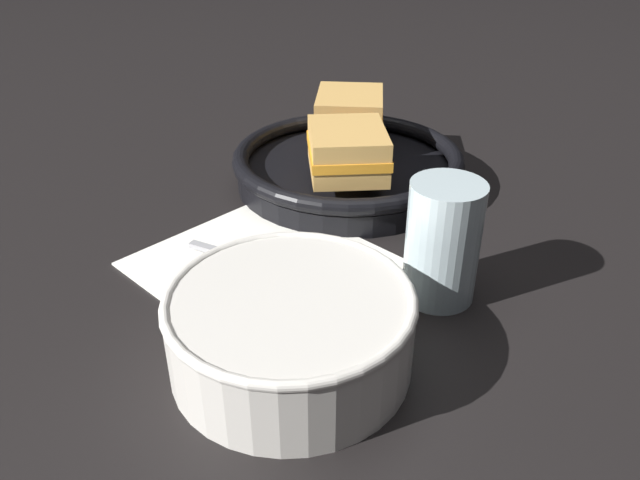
% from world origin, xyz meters
% --- Properties ---
extents(ground_plane, '(4.00, 4.00, 0.00)m').
position_xyz_m(ground_plane, '(0.00, 0.00, 0.00)').
color(ground_plane, black).
extents(napkin, '(0.24, 0.20, 0.00)m').
position_xyz_m(napkin, '(0.01, 0.01, 0.00)').
color(napkin, white).
rests_on(napkin, ground_plane).
extents(soup_bowl, '(0.18, 0.18, 0.06)m').
position_xyz_m(soup_bowl, '(0.12, -0.06, 0.04)').
color(soup_bowl, silver).
rests_on(soup_bowl, ground_plane).
extents(spoon, '(0.15, 0.07, 0.01)m').
position_xyz_m(spoon, '(0.04, 0.01, 0.01)').
color(spoon, '#9E9EA3').
rests_on(spoon, napkin).
extents(skillet, '(0.26, 0.26, 0.04)m').
position_xyz_m(skillet, '(-0.07, 0.18, 0.02)').
color(skillet, black).
rests_on(skillet, ground_plane).
extents(sandwich_near_left, '(0.12, 0.12, 0.05)m').
position_xyz_m(sandwich_near_left, '(-0.11, 0.22, 0.07)').
color(sandwich_near_left, tan).
rests_on(sandwich_near_left, skillet).
extents(sandwich_near_right, '(0.12, 0.12, 0.05)m').
position_xyz_m(sandwich_near_right, '(-0.03, 0.14, 0.07)').
color(sandwich_near_right, tan).
rests_on(sandwich_near_right, skillet).
extents(drinking_glass, '(0.06, 0.06, 0.10)m').
position_xyz_m(drinking_glass, '(0.14, 0.09, 0.05)').
color(drinking_glass, silver).
rests_on(drinking_glass, ground_plane).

